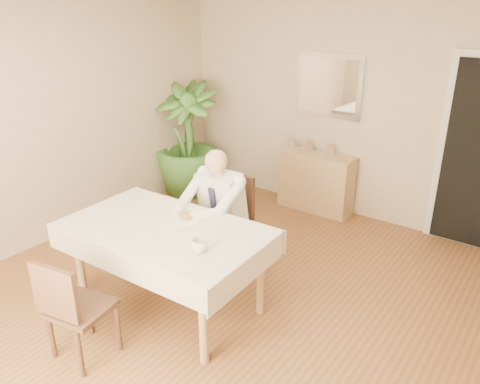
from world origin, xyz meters
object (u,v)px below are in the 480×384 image
Objects in this scene: sideboard at (316,182)px; chair_far at (230,215)px; potted_palm at (187,140)px; dining_table at (165,236)px; chair_near at (71,306)px; seated_man at (211,210)px; coffee_mug at (199,246)px.

chair_far is at bearing -92.15° from sideboard.
sideboard is 0.61× the size of potted_palm.
chair_near reaches higher than dining_table.
seated_man is at bearing -91.75° from sideboard.
potted_palm reaches higher than chair_far.
chair_near is 0.91× the size of sideboard.
chair_near is at bearing -62.17° from potted_palm.
sideboard is at bearing 98.87° from coffee_mug.
coffee_mug is 3.04m from potted_palm.
potted_palm is (-1.61, 1.45, 0.07)m from seated_man.
potted_palm reaches higher than seated_man.
potted_palm is (-1.56, 2.95, 0.29)m from chair_near.
seated_man reaches higher than dining_table.
dining_table is at bearing -91.22° from sideboard.
sideboard is at bearing 77.29° from chair_near.
seated_man is at bearing 87.68° from dining_table.
potted_palm reaches higher than chair_near.
dining_table is 0.54m from coffee_mug.
dining_table is at bearing 75.90° from chair_near.
chair_far reaches higher than dining_table.
chair_far is (0.00, 0.88, -0.14)m from dining_table.
coffee_mug reaches higher than chair_near.
sideboard is at bearing 93.58° from chair_far.
coffee_mug is (0.50, -0.73, 0.11)m from seated_man.
seated_man is (-0.00, -0.29, 0.16)m from chair_far.
coffee_mug is at bearing -57.64° from chair_far.
sideboard is (0.08, 2.56, -0.30)m from dining_table.
dining_table is 2.60m from potted_palm.
coffee_mug is (0.50, -0.14, 0.13)m from dining_table.
potted_palm is at bearing 138.04° from seated_man.
sideboard is at bearing 17.13° from potted_palm.
chair_far is 0.62× the size of potted_palm.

